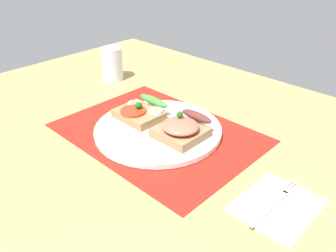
# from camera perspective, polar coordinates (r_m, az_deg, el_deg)

# --- Properties ---
(ground_plane) EXTENTS (1.20, 0.90, 0.03)m
(ground_plane) POSITION_cam_1_polar(r_m,az_deg,el_deg) (0.77, -1.62, -2.18)
(ground_plane) COLOR tan
(placemat) EXTENTS (0.42, 0.31, 0.00)m
(placemat) POSITION_cam_1_polar(r_m,az_deg,el_deg) (0.76, -1.64, -1.05)
(placemat) COLOR maroon
(placemat) RESTS_ON ground_plane
(plate) EXTENTS (0.27, 0.27, 0.01)m
(plate) POSITION_cam_1_polar(r_m,az_deg,el_deg) (0.75, -1.64, -0.58)
(plate) COLOR white
(plate) RESTS_ON placemat
(sandwich_egg_tomato) EXTENTS (0.10, 0.10, 0.04)m
(sandwich_egg_tomato) POSITION_cam_1_polar(r_m,az_deg,el_deg) (0.79, -4.34, 2.42)
(sandwich_egg_tomato) COLOR #987147
(sandwich_egg_tomato) RESTS_ON plate
(sandwich_salmon) EXTENTS (0.09, 0.11, 0.05)m
(sandwich_salmon) POSITION_cam_1_polar(r_m,az_deg,el_deg) (0.71, 2.34, -0.36)
(sandwich_salmon) COLOR #90704B
(sandwich_salmon) RESTS_ON plate
(napkin) EXTENTS (0.11, 0.13, 0.01)m
(napkin) POSITION_cam_1_polar(r_m,az_deg,el_deg) (0.60, 17.45, -12.15)
(napkin) COLOR white
(napkin) RESTS_ON ground_plane
(fork) EXTENTS (0.02, 0.14, 0.00)m
(fork) POSITION_cam_1_polar(r_m,az_deg,el_deg) (0.60, 17.27, -11.58)
(fork) COLOR #B7B7BC
(fork) RESTS_ON napkin
(drinking_glass) EXTENTS (0.06, 0.06, 0.09)m
(drinking_glass) POSITION_cam_1_polar(r_m,az_deg,el_deg) (1.03, -9.06, 9.96)
(drinking_glass) COLOR silver
(drinking_glass) RESTS_ON ground_plane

